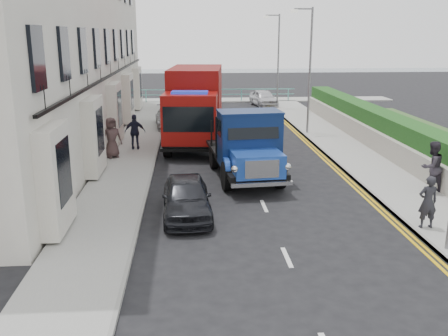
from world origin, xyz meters
TOP-DOWN VIEW (x-y plane):
  - ground at (0.00, 0.00)m, footprint 120.00×120.00m
  - pavement_west at (-5.20, 9.00)m, footprint 2.40×38.00m
  - pavement_east at (5.30, 9.00)m, footprint 2.60×38.00m
  - promenade at (0.00, 29.00)m, footprint 30.00×2.50m
  - sea_plane at (0.00, 60.00)m, footprint 120.00×120.00m
  - terrace_west at (-9.47, 13.00)m, footprint 6.31×30.20m
  - garden_east at (7.21, 9.00)m, footprint 1.45×28.00m
  - seafront_railing at (0.00, 28.20)m, footprint 13.00×0.08m
  - lamp_mid at (4.18, 14.00)m, footprint 1.23×0.18m
  - lamp_far at (4.18, 24.00)m, footprint 1.23×0.18m
  - bedford_lorry at (-0.21, 4.89)m, footprint 2.83×6.05m
  - red_lorry at (-2.14, 12.03)m, footprint 3.20×7.66m
  - parked_car_front at (-2.60, 1.25)m, footprint 1.64×3.79m
  - parked_car_mid at (-2.60, 12.00)m, footprint 1.54×4.03m
  - parked_car_rear at (-3.60, 16.66)m, footprint 2.14×4.43m
  - seafront_car_left at (-2.28, 24.57)m, footprint 3.99×5.48m
  - seafront_car_right at (3.50, 25.60)m, footprint 2.13×3.99m
  - pedestrian_east_near at (4.40, -0.52)m, footprint 0.59×0.40m
  - pedestrian_east_far at (6.10, 2.75)m, footprint 1.09×0.98m
  - pedestrian_west_near at (-5.11, 10.44)m, footprint 1.02×0.44m
  - pedestrian_west_far at (-6.00, 8.81)m, footprint 1.07×0.95m

SIDE VIEW (x-z plane):
  - ground at x=0.00m, z-range 0.00..0.00m
  - sea_plane at x=0.00m, z-range 0.00..0.00m
  - pavement_west at x=-5.20m, z-range 0.00..0.12m
  - pavement_east at x=5.30m, z-range 0.00..0.12m
  - promenade at x=0.00m, z-range 0.00..0.12m
  - seafront_railing at x=0.00m, z-range 0.03..1.14m
  - parked_car_rear at x=-3.60m, z-range 0.00..1.24m
  - parked_car_front at x=-2.60m, z-range 0.00..1.27m
  - seafront_car_right at x=3.50m, z-range 0.00..1.29m
  - parked_car_mid at x=-2.60m, z-range 0.00..1.31m
  - seafront_car_left at x=-2.28m, z-range 0.00..1.39m
  - garden_east at x=7.21m, z-range 0.02..1.77m
  - pedestrian_east_near at x=4.40m, z-range 0.12..1.70m
  - pedestrian_west_near at x=-5.11m, z-range 0.12..1.84m
  - pedestrian_west_far at x=-6.00m, z-range 0.12..1.97m
  - pedestrian_east_far at x=6.10m, z-range 0.12..1.99m
  - bedford_lorry at x=-0.21m, z-range -0.11..2.67m
  - red_lorry at x=-2.14m, z-range 0.13..4.03m
  - lamp_mid at x=4.18m, z-range 0.50..7.50m
  - lamp_far at x=4.18m, z-range 0.50..7.50m
  - terrace_west at x=-9.47m, z-range 0.04..14.29m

